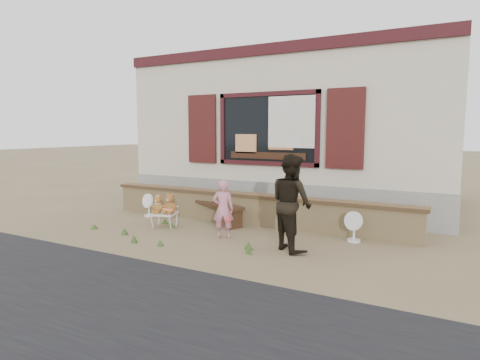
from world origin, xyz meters
The scene contains 12 objects.
ground centered at (0.00, 0.00, 0.00)m, with size 80.00×80.00×0.00m, color brown.
shopfront centered at (0.00, 4.49, 2.00)m, with size 8.04×5.13×4.00m.
brick_wall centered at (0.00, 1.00, 0.34)m, with size 7.10×0.36×0.67m.
bench centered at (-0.74, 0.80, 0.32)m, with size 1.71×1.03×0.44m.
folding_chair centered at (-1.44, -0.08, 0.26)m, with size 0.57×0.53×0.29m.
teddy_bear_left centered at (-1.57, -0.11, 0.48)m, with size 0.27×0.23×0.37m, color brown, non-canonical shape.
teddy_bear_right centered at (-1.30, -0.04, 0.51)m, with size 0.32×0.28×0.44m, color brown, non-canonical shape.
child centered at (0.09, -0.25, 0.55)m, with size 0.40×0.26×1.10m, color #D37E91.
adult centered at (1.50, -0.38, 0.81)m, with size 0.79×0.62×1.63m, color black.
fan_left centered at (-2.42, 0.57, 0.27)m, with size 0.35×0.23×0.54m.
fan_right centered at (2.33, 0.63, 0.28)m, with size 0.36×0.24×0.56m.
grass_tufts centered at (-0.93, -0.74, 0.06)m, with size 3.71×1.60×0.14m.
Camera 1 is at (3.85, -6.61, 2.00)m, focal length 30.00 mm.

